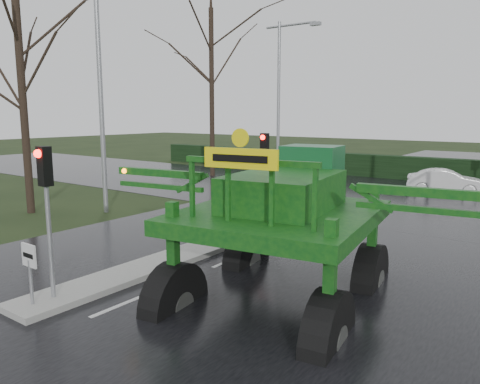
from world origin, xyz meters
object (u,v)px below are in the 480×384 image
Objects in this scene: traffic_signal_mid at (264,159)px; street_light_left_far at (283,86)px; crop_sprayer at (178,201)px; white_sedan at (445,194)px; keep_left_sign at (30,264)px; traffic_signal_near at (46,190)px; street_light_left_near at (104,70)px.

street_light_left_far is (-6.89, 12.51, 3.40)m from traffic_signal_mid.
crop_sprayer is 19.16m from white_sedan.
crop_sprayer is at bearing -64.69° from street_light_left_far.
crop_sprayer reaches higher than keep_left_sign.
street_light_left_far is (-6.89, 21.01, 3.40)m from traffic_signal_near.
crop_sprayer reaches higher than traffic_signal_mid.
white_sedan is at bearing 77.70° from crop_sprayer.
street_light_left_near is at bearing -167.79° from traffic_signal_mid.
crop_sprayer is (9.10, -19.23, -3.67)m from street_light_left_far.
traffic_signal_mid is 14.68m from street_light_left_far.
street_light_left_far is (0.00, 14.00, 0.00)m from street_light_left_near.
traffic_signal_mid is at bearing 90.00° from traffic_signal_near.
traffic_signal_mid is 0.40× the size of crop_sprayer.
street_light_left_far is at bearing 108.17° from traffic_signal_near.
traffic_signal_mid is (0.00, 8.50, 0.00)m from traffic_signal_near.
traffic_signal_near is at bearing -71.83° from street_light_left_far.
street_light_left_far is at bearing 107.78° from keep_left_sign.
traffic_signal_mid is 7.83m from street_light_left_near.
street_light_left_near is at bearing 141.58° from crop_sprayer.
keep_left_sign is 23.11m from street_light_left_far.
traffic_signal_near reaches higher than keep_left_sign.
crop_sprayer is 2.25× the size of white_sedan.
keep_left_sign is at bearing -47.41° from street_light_left_near.
street_light_left_near is 2.58× the size of white_sedan.
crop_sprayer reaches higher than white_sedan.
traffic_signal_near is at bearing -90.00° from traffic_signal_mid.
traffic_signal_mid is 0.35× the size of street_light_left_far.
keep_left_sign is at bearing -72.22° from street_light_left_far.
street_light_left_near is (-6.89, -1.49, 3.40)m from traffic_signal_mid.
traffic_signal_mid reaches higher than keep_left_sign.
traffic_signal_near is 0.35× the size of street_light_left_far.
street_light_left_near is 1.15× the size of crop_sprayer.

